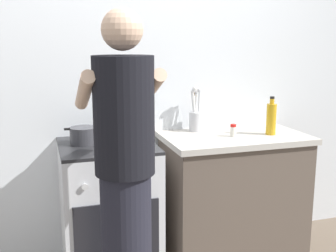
{
  "coord_description": "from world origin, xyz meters",
  "views": [
    {
      "loc": [
        -0.74,
        -2.44,
        1.55
      ],
      "look_at": [
        0.05,
        0.12,
        1.0
      ],
      "focal_mm": 44.62,
      "sensor_mm": 36.0,
      "label": 1
    }
  ],
  "objects_px": {
    "person": "(125,180)",
    "mixing_bowl": "(127,134)",
    "pot": "(84,136)",
    "utensil_crock": "(196,117)",
    "spice_bottle": "(233,131)",
    "oil_bottle": "(271,118)",
    "stove_range": "(109,210)"
  },
  "relations": [
    {
      "from": "stove_range",
      "to": "oil_bottle",
      "type": "height_order",
      "value": "oil_bottle"
    },
    {
      "from": "utensil_crock",
      "to": "oil_bottle",
      "type": "height_order",
      "value": "utensil_crock"
    },
    {
      "from": "stove_range",
      "to": "person",
      "type": "relative_size",
      "value": 0.53
    },
    {
      "from": "stove_range",
      "to": "oil_bottle",
      "type": "xyz_separation_m",
      "value": [
        1.15,
        -0.06,
        0.57
      ]
    },
    {
      "from": "spice_bottle",
      "to": "oil_bottle",
      "type": "relative_size",
      "value": 0.32
    },
    {
      "from": "pot",
      "to": "mixing_bowl",
      "type": "distance_m",
      "value": 0.28
    },
    {
      "from": "oil_bottle",
      "to": "person",
      "type": "bearing_deg",
      "value": -154.49
    },
    {
      "from": "pot",
      "to": "oil_bottle",
      "type": "xyz_separation_m",
      "value": [
        1.29,
        -0.11,
        0.06
      ]
    },
    {
      "from": "person",
      "to": "utensil_crock",
      "type": "bearing_deg",
      "value": 49.66
    },
    {
      "from": "pot",
      "to": "utensil_crock",
      "type": "height_order",
      "value": "utensil_crock"
    },
    {
      "from": "spice_bottle",
      "to": "utensil_crock",
      "type": "bearing_deg",
      "value": 127.0
    },
    {
      "from": "person",
      "to": "mixing_bowl",
      "type": "bearing_deg",
      "value": 77.12
    },
    {
      "from": "spice_bottle",
      "to": "oil_bottle",
      "type": "bearing_deg",
      "value": -4.11
    },
    {
      "from": "stove_range",
      "to": "pot",
      "type": "height_order",
      "value": "pot"
    },
    {
      "from": "mixing_bowl",
      "to": "stove_range",
      "type": "bearing_deg",
      "value": -166.89
    },
    {
      "from": "utensil_crock",
      "to": "person",
      "type": "relative_size",
      "value": 0.19
    },
    {
      "from": "mixing_bowl",
      "to": "pot",
      "type": "bearing_deg",
      "value": 176.16
    },
    {
      "from": "spice_bottle",
      "to": "oil_bottle",
      "type": "height_order",
      "value": "oil_bottle"
    },
    {
      "from": "mixing_bowl",
      "to": "spice_bottle",
      "type": "height_order",
      "value": "mixing_bowl"
    },
    {
      "from": "utensil_crock",
      "to": "person",
      "type": "distance_m",
      "value": 1.08
    },
    {
      "from": "mixing_bowl",
      "to": "oil_bottle",
      "type": "height_order",
      "value": "oil_bottle"
    },
    {
      "from": "mixing_bowl",
      "to": "person",
      "type": "bearing_deg",
      "value": -102.88
    },
    {
      "from": "spice_bottle",
      "to": "person",
      "type": "distance_m",
      "value": 1.05
    },
    {
      "from": "pot",
      "to": "mixing_bowl",
      "type": "relative_size",
      "value": 0.81
    },
    {
      "from": "pot",
      "to": "mixing_bowl",
      "type": "bearing_deg",
      "value": -3.84
    },
    {
      "from": "mixing_bowl",
      "to": "spice_bottle",
      "type": "xyz_separation_m",
      "value": [
        0.73,
        -0.07,
        -0.01
      ]
    },
    {
      "from": "stove_range",
      "to": "pot",
      "type": "distance_m",
      "value": 0.53
    },
    {
      "from": "oil_bottle",
      "to": "spice_bottle",
      "type": "bearing_deg",
      "value": 175.89
    },
    {
      "from": "pot",
      "to": "utensil_crock",
      "type": "xyz_separation_m",
      "value": [
        0.82,
        0.16,
        0.05
      ]
    },
    {
      "from": "pot",
      "to": "spice_bottle",
      "type": "distance_m",
      "value": 1.01
    },
    {
      "from": "person",
      "to": "pot",
      "type": "bearing_deg",
      "value": 101.47
    },
    {
      "from": "utensil_crock",
      "to": "person",
      "type": "bearing_deg",
      "value": -130.34
    }
  ]
}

